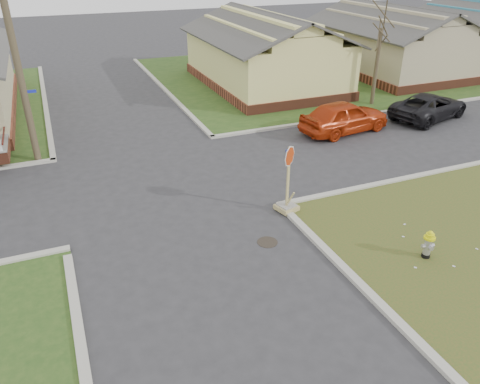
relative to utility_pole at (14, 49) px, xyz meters
name	(u,v)px	position (x,y,z in m)	size (l,w,h in m)	color
ground	(195,249)	(4.20, -8.90, -4.66)	(120.00, 120.00, 0.00)	#2D2D30
verge_far_right	(395,65)	(26.20, 9.10, -4.64)	(37.00, 19.00, 0.05)	#274619
curbs	(156,182)	(4.20, -3.90, -4.66)	(80.00, 40.00, 0.12)	#AEAC9E
manhole	(267,242)	(6.40, -9.40, -4.66)	(0.64, 0.64, 0.01)	black
side_house_yellow	(264,51)	(14.20, 7.60, -2.47)	(7.60, 11.60, 4.70)	brown
side_house_tan	(391,41)	(24.20, 7.60, -2.47)	(7.60, 11.60, 4.70)	brown
utility_pole	(14,49)	(0.00, 0.00, 0.00)	(1.80, 0.28, 9.00)	#443927
tree_mid_right	(376,67)	(18.20, 1.30, -2.51)	(0.22, 0.22, 4.20)	#443927
fire_hydrant	(428,243)	(10.34, -11.93, -4.12)	(0.33, 0.33, 0.89)	black
stop_sign	(287,196)	(7.85, -7.88, -4.10)	(0.68, 0.66, 2.38)	tan
red_sedan	(344,117)	(14.08, -1.96, -3.87)	(1.86, 4.62, 1.57)	#B12E0C
dark_pickup	(430,106)	(19.45, -1.91, -4.00)	(2.21, 4.78, 1.33)	black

